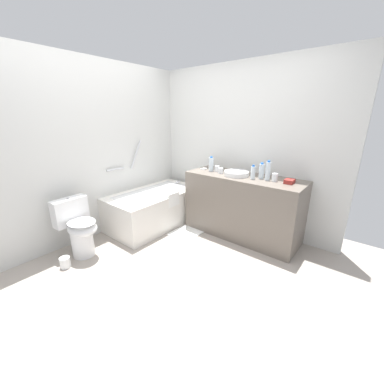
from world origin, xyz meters
TOP-DOWN VIEW (x-y plane):
  - ground_plane at (0.00, 0.00)m, footprint 4.05×4.05m
  - wall_back_tiled at (0.00, 1.38)m, footprint 3.45×0.10m
  - wall_right_mirror at (1.57, 0.00)m, footprint 0.10×3.06m
  - bathtub at (0.71, 0.94)m, footprint 1.45×0.78m
  - toilet at (-0.48, 0.98)m, footprint 0.41×0.51m
  - vanity_counter at (1.23, -0.30)m, footprint 0.59×1.59m
  - sink_basin at (1.19, -0.21)m, footprint 0.34×0.34m
  - sink_faucet at (1.38, -0.21)m, footprint 0.13×0.15m
  - water_bottle_0 at (1.22, -0.63)m, footprint 0.06×0.06m
  - water_bottle_1 at (1.19, 0.21)m, footprint 0.07×0.07m
  - water_bottle_2 at (1.16, -0.46)m, footprint 0.06×0.06m
  - water_bottle_3 at (1.25, -0.53)m, footprint 0.06×0.06m
  - drinking_glass_0 at (1.23, -0.72)m, footprint 0.07×0.07m
  - drinking_glass_1 at (1.16, 0.02)m, footprint 0.07×0.07m
  - drinking_glass_2 at (1.23, 0.14)m, footprint 0.07×0.07m
  - amenity_basket at (1.24, -0.89)m, footprint 0.14×0.10m
  - soap_dish at (1.21, 0.35)m, footprint 0.09×0.06m
  - bath_mat at (0.87, 0.32)m, footprint 0.68×0.38m
  - toilet_paper_roll at (-0.74, 0.87)m, footprint 0.11×0.11m

SIDE VIEW (x-z plane):
  - ground_plane at x=0.00m, z-range 0.00..0.00m
  - bath_mat at x=0.87m, z-range 0.00..0.01m
  - toilet_paper_roll at x=-0.74m, z-range 0.00..0.13m
  - bathtub at x=0.71m, z-range -0.36..0.93m
  - toilet at x=-0.48m, z-range 0.00..0.72m
  - vanity_counter at x=1.23m, z-range 0.00..0.87m
  - soap_dish at x=1.21m, z-range 0.87..0.89m
  - amenity_basket at x=1.24m, z-range 0.87..0.92m
  - sink_basin at x=1.19m, z-range 0.87..0.93m
  - sink_faucet at x=1.38m, z-range 0.87..0.94m
  - drinking_glass_1 at x=1.16m, z-range 0.87..0.95m
  - drinking_glass_2 at x=1.23m, z-range 0.87..0.95m
  - drinking_glass_0 at x=1.23m, z-range 0.87..0.97m
  - water_bottle_2 at x=1.16m, z-range 0.87..1.05m
  - water_bottle_3 at x=1.25m, z-range 0.87..1.07m
  - water_bottle_1 at x=1.19m, z-range 0.87..1.08m
  - water_bottle_0 at x=1.22m, z-range 0.87..1.12m
  - wall_back_tiled at x=0.00m, z-range 0.00..2.36m
  - wall_right_mirror at x=1.57m, z-range 0.00..2.36m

